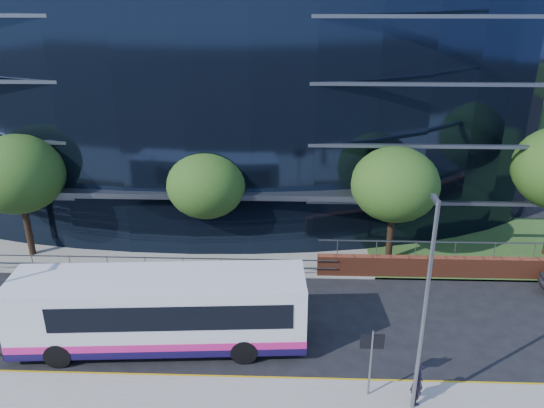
{
  "coord_description": "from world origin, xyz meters",
  "views": [
    {
      "loc": [
        1.5,
        -17.15,
        14.15
      ],
      "look_at": [
        0.6,
        8.0,
        3.76
      ],
      "focal_mm": 35.0,
      "sensor_mm": 36.0,
      "label": 1
    }
  ],
  "objects_px": {
    "tree_far_b": "(206,185)",
    "city_bus": "(162,310)",
    "tree_dist_e": "(505,84)",
    "tree_far_a": "(18,174)",
    "street_sign": "(372,350)",
    "streetlight_east": "(425,305)",
    "pedestrian": "(417,383)",
    "tree_far_c": "(395,185)"
  },
  "relations": [
    {
      "from": "streetlight_east",
      "to": "city_bus",
      "type": "relative_size",
      "value": 0.65
    },
    {
      "from": "city_bus",
      "to": "street_sign",
      "type": "bearing_deg",
      "value": -22.77
    },
    {
      "from": "street_sign",
      "to": "streetlight_east",
      "type": "relative_size",
      "value": 0.35
    },
    {
      "from": "tree_far_c",
      "to": "tree_dist_e",
      "type": "distance_m",
      "value": 35.36
    },
    {
      "from": "street_sign",
      "to": "tree_far_a",
      "type": "xyz_separation_m",
      "value": [
        -17.5,
        10.59,
        2.71
      ]
    },
    {
      "from": "tree_far_b",
      "to": "streetlight_east",
      "type": "height_order",
      "value": "streetlight_east"
    },
    {
      "from": "tree_far_a",
      "to": "tree_far_b",
      "type": "relative_size",
      "value": 1.15
    },
    {
      "from": "tree_far_a",
      "to": "city_bus",
      "type": "height_order",
      "value": "tree_far_a"
    },
    {
      "from": "street_sign",
      "to": "tree_far_a",
      "type": "height_order",
      "value": "tree_far_a"
    },
    {
      "from": "street_sign",
      "to": "pedestrian",
      "type": "height_order",
      "value": "street_sign"
    },
    {
      "from": "pedestrian",
      "to": "street_sign",
      "type": "bearing_deg",
      "value": 65.59
    },
    {
      "from": "tree_far_a",
      "to": "tree_dist_e",
      "type": "bearing_deg",
      "value": 39.96
    },
    {
      "from": "tree_dist_e",
      "to": "tree_far_c",
      "type": "bearing_deg",
      "value": -118.74
    },
    {
      "from": "tree_far_c",
      "to": "streetlight_east",
      "type": "xyz_separation_m",
      "value": [
        -1.0,
        -11.17,
        -0.1
      ]
    },
    {
      "from": "tree_dist_e",
      "to": "street_sign",
      "type": "bearing_deg",
      "value": -115.12
    },
    {
      "from": "streetlight_east",
      "to": "city_bus",
      "type": "height_order",
      "value": "streetlight_east"
    },
    {
      "from": "tree_far_b",
      "to": "tree_far_c",
      "type": "distance_m",
      "value": 10.02
    },
    {
      "from": "tree_far_b",
      "to": "streetlight_east",
      "type": "xyz_separation_m",
      "value": [
        9.0,
        -11.67,
        0.23
      ]
    },
    {
      "from": "tree_far_b",
      "to": "city_bus",
      "type": "xyz_separation_m",
      "value": [
        -0.7,
        -8.28,
        -2.48
      ]
    },
    {
      "from": "tree_dist_e",
      "to": "city_bus",
      "type": "xyz_separation_m",
      "value": [
        -27.7,
        -38.78,
        -2.8
      ]
    },
    {
      "from": "tree_far_c",
      "to": "tree_dist_e",
      "type": "height_order",
      "value": "same"
    },
    {
      "from": "city_bus",
      "to": "tree_dist_e",
      "type": "bearing_deg",
      "value": 50.58
    },
    {
      "from": "street_sign",
      "to": "tree_far_c",
      "type": "distance_m",
      "value": 11.14
    },
    {
      "from": "tree_far_b",
      "to": "city_bus",
      "type": "height_order",
      "value": "tree_far_b"
    },
    {
      "from": "street_sign",
      "to": "city_bus",
      "type": "height_order",
      "value": "city_bus"
    },
    {
      "from": "tree_far_c",
      "to": "city_bus",
      "type": "distance_m",
      "value": 13.52
    },
    {
      "from": "tree_dist_e",
      "to": "streetlight_east",
      "type": "height_order",
      "value": "streetlight_east"
    },
    {
      "from": "tree_far_a",
      "to": "tree_far_b",
      "type": "bearing_deg",
      "value": 2.86
    },
    {
      "from": "tree_far_a",
      "to": "city_bus",
      "type": "relative_size",
      "value": 0.57
    },
    {
      "from": "tree_far_b",
      "to": "tree_far_c",
      "type": "xyz_separation_m",
      "value": [
        10.0,
        -0.5,
        0.33
      ]
    },
    {
      "from": "tree_far_c",
      "to": "tree_dist_e",
      "type": "xyz_separation_m",
      "value": [
        17.0,
        31.0,
        0.0
      ]
    },
    {
      "from": "tree_dist_e",
      "to": "pedestrian",
      "type": "height_order",
      "value": "tree_dist_e"
    },
    {
      "from": "tree_far_a",
      "to": "city_bus",
      "type": "distance_m",
      "value": 12.52
    },
    {
      "from": "tree_far_b",
      "to": "tree_dist_e",
      "type": "relative_size",
      "value": 0.93
    },
    {
      "from": "street_sign",
      "to": "pedestrian",
      "type": "distance_m",
      "value": 2.03
    },
    {
      "from": "tree_dist_e",
      "to": "pedestrian",
      "type": "xyz_separation_m",
      "value": [
        -17.85,
        -41.92,
        -3.53
      ]
    },
    {
      "from": "street_sign",
      "to": "tree_far_a",
      "type": "distance_m",
      "value": 20.63
    },
    {
      "from": "tree_far_a",
      "to": "tree_far_b",
      "type": "distance_m",
      "value": 10.03
    },
    {
      "from": "tree_far_c",
      "to": "pedestrian",
      "type": "xyz_separation_m",
      "value": [
        -0.85,
        -10.92,
        -3.53
      ]
    },
    {
      "from": "tree_far_c",
      "to": "streetlight_east",
      "type": "bearing_deg",
      "value": -95.11
    },
    {
      "from": "street_sign",
      "to": "pedestrian",
      "type": "xyz_separation_m",
      "value": [
        1.65,
        -0.34,
        -1.14
      ]
    },
    {
      "from": "tree_far_b",
      "to": "tree_dist_e",
      "type": "height_order",
      "value": "tree_dist_e"
    }
  ]
}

